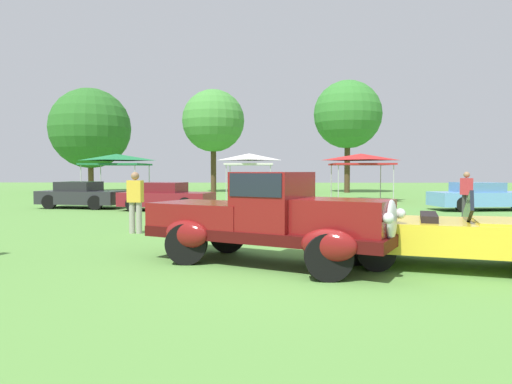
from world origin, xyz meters
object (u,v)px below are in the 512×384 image
Objects in this scene: neighbor_convertible at (459,235)px; feature_pickup_truck at (269,217)px; show_car_burgundy at (166,197)px; canopy_tent_right_field at (361,159)px; spectator_by_row at (466,193)px; spectator_near_truck at (135,200)px; canopy_tent_left_field at (117,159)px; show_car_charcoal at (81,195)px; show_car_skyblue at (480,197)px; canopy_tent_center_field at (249,159)px.

feature_pickup_truck is at bearing 176.90° from neighbor_convertible.
canopy_tent_right_field is at bearing 35.77° from show_car_burgundy.
spectator_near_truck is at bearing -158.18° from spectator_by_row.
canopy_tent_left_field reaches higher than spectator_near_truck.
neighbor_convertible reaches higher than show_car_charcoal.
show_car_charcoal is 0.93× the size of show_car_skyblue.
show_car_burgundy is 1.54× the size of canopy_tent_center_field.
spectator_near_truck is 15.40m from canopy_tent_left_field.
show_car_charcoal is (-12.08, 12.91, 0.02)m from neighbor_convertible.
canopy_tent_left_field is at bearing 92.41° from show_car_charcoal.
canopy_tent_left_field reaches higher than feature_pickup_truck.
neighbor_convertible is 1.11× the size of show_car_charcoal.
spectator_near_truck is at bearing -148.32° from show_car_skyblue.
show_car_burgundy is 8.58m from canopy_tent_left_field.
neighbor_convertible is 1.36× the size of canopy_tent_right_field.
feature_pickup_truck is 1.09× the size of show_car_skyblue.
canopy_tent_center_field is 0.82× the size of canopy_tent_right_field.
neighbor_convertible is (3.38, -0.18, -0.29)m from feature_pickup_truck.
canopy_tent_left_field reaches higher than spectator_by_row.
show_car_charcoal is 16.34m from spectator_by_row.
feature_pickup_truck reaches higher than show_car_skyblue.
show_car_skyblue is 1.61× the size of canopy_tent_center_field.
spectator_near_truck reaches higher than neighbor_convertible.
show_car_burgundy is at bearing -144.23° from canopy_tent_right_field.
spectator_by_row is 10.26m from canopy_tent_right_field.
show_car_charcoal is 15.14m from canopy_tent_right_field.
show_car_skyblue is (5.79, 12.26, 0.02)m from neighbor_convertible.
spectator_near_truck is 0.62× the size of canopy_tent_center_field.
canopy_tent_center_field is at bearing 79.85° from spectator_near_truck.
show_car_charcoal is at bearing -87.59° from canopy_tent_left_field.
show_car_skyblue is at bearing -58.02° from canopy_tent_right_field.
canopy_tent_right_field is (6.38, 0.26, 0.00)m from canopy_tent_center_field.
show_car_skyblue is 1.30× the size of canopy_tent_left_field.
show_car_charcoal is 1.50× the size of canopy_tent_center_field.
canopy_tent_right_field is at bearing 100.56° from spectator_by_row.
show_car_burgundy is (-7.86, 11.63, 0.02)m from neighbor_convertible.
canopy_tent_left_field is 14.16m from canopy_tent_right_field.
canopy_tent_left_field is (-5.27, 14.40, 1.51)m from spectator_near_truck.
show_car_burgundy is 2.48× the size of spectator_by_row.
neighbor_convertible is at bearing -76.07° from canopy_tent_center_field.
canopy_tent_left_field and canopy_tent_center_field have the same top height.
show_car_burgundy is 7.70m from canopy_tent_center_field.
spectator_by_row is 0.62× the size of canopy_tent_center_field.
neighbor_convertible is 1.03× the size of show_car_skyblue.
show_car_burgundy is (-4.47, 11.44, -0.27)m from feature_pickup_truck.
canopy_tent_center_field is at bearing 63.78° from show_car_burgundy.
show_car_burgundy is 11.93m from spectator_by_row.
spectator_near_truck is (-7.06, 4.33, 0.34)m from neighbor_convertible.
show_car_burgundy is at bearing -177.35° from show_car_skyblue.
canopy_tent_right_field is at bearing 74.19° from feature_pickup_truck.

